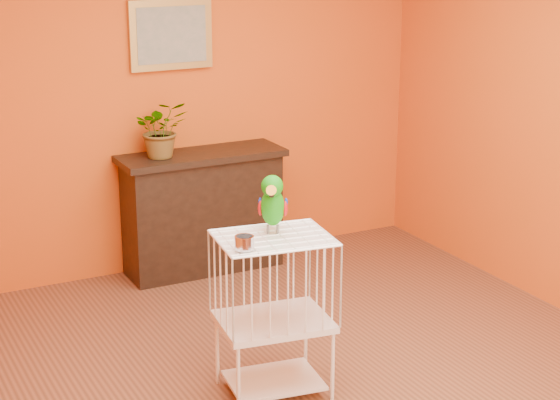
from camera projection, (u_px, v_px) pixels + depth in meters
ground at (321, 388)px, 5.29m from camera, size 4.50×4.50×0.00m
room_shell at (325, 113)px, 4.83m from camera, size 4.50×4.50×4.50m
console_cabinet at (203, 212)px, 6.95m from camera, size 1.22×0.44×0.91m
potted_plant at (162, 136)px, 6.63m from camera, size 0.44×0.47×0.32m
framed_picture at (171, 35)px, 6.67m from camera, size 0.62×0.04×0.50m
birdcage at (274, 314)px, 5.11m from camera, size 0.65×0.53×0.92m
feed_cup at (244, 243)px, 4.77m from camera, size 0.10×0.10×0.07m
parrot at (273, 203)px, 4.99m from camera, size 0.22×0.29×0.34m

